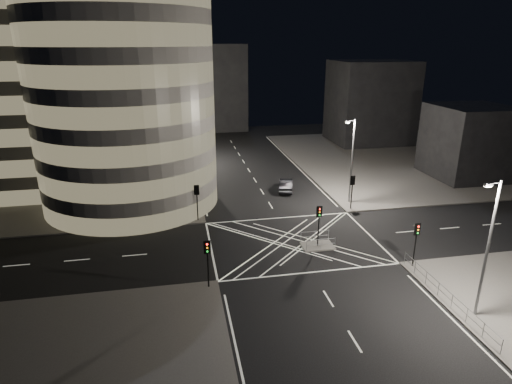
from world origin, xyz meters
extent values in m
plane|color=black|center=(0.00, 0.00, 0.00)|extent=(120.00, 120.00, 0.00)
cube|color=#585552|center=(-29.00, 27.00, 0.07)|extent=(42.00, 42.00, 0.15)
cube|color=#585552|center=(29.00, 27.00, 0.07)|extent=(42.00, 42.00, 0.15)
cube|color=slate|center=(2.00, -1.50, 0.07)|extent=(3.00, 2.00, 0.15)
cylinder|color=gray|center=(-16.00, 14.00, 12.65)|extent=(20.00, 20.00, 25.00)
cube|color=gray|center=(-26.00, 24.00, 12.65)|extent=(20.00, 18.00, 25.00)
cube|color=gray|center=(-22.00, 42.00, 11.15)|extent=(24.00, 16.00, 22.00)
cube|color=black|center=(26.00, 40.00, 7.65)|extent=(14.00, 12.00, 15.00)
cube|color=black|center=(30.00, 16.00, 5.15)|extent=(10.00, 10.00, 10.00)
cube|color=black|center=(-4.00, 58.00, 9.00)|extent=(18.00, 8.00, 18.00)
cylinder|color=black|center=(-10.50, 9.00, 1.89)|extent=(0.32, 0.32, 3.48)
ellipsoid|color=black|center=(-10.50, 9.00, 4.86)|extent=(4.49, 4.49, 5.16)
cylinder|color=black|center=(-10.50, 15.00, 2.08)|extent=(0.32, 0.32, 3.85)
ellipsoid|color=black|center=(-10.50, 15.00, 5.45)|extent=(5.28, 5.28, 6.08)
cylinder|color=black|center=(-10.50, 21.00, 2.00)|extent=(0.32, 0.32, 3.71)
ellipsoid|color=black|center=(-10.50, 21.00, 5.04)|extent=(4.30, 4.30, 4.95)
cylinder|color=black|center=(-10.50, 27.00, 1.91)|extent=(0.32, 0.32, 3.51)
ellipsoid|color=black|center=(-10.50, 27.00, 4.96)|extent=(4.70, 4.70, 5.41)
cylinder|color=black|center=(-10.50, 33.00, 1.70)|extent=(0.32, 0.32, 3.10)
ellipsoid|color=black|center=(-10.50, 33.00, 4.29)|extent=(3.77, 3.77, 4.33)
cylinder|color=black|center=(-8.80, 6.80, 1.65)|extent=(0.12, 0.12, 3.00)
cube|color=black|center=(-8.80, 6.80, 3.60)|extent=(0.28, 0.22, 0.90)
cube|color=black|center=(-8.80, 6.80, 3.60)|extent=(0.55, 0.04, 1.10)
cylinder|color=black|center=(-8.80, -6.80, 1.65)|extent=(0.12, 0.12, 3.00)
cube|color=black|center=(-8.80, -6.80, 3.60)|extent=(0.28, 0.22, 0.90)
cube|color=black|center=(-8.80, -6.80, 3.60)|extent=(0.55, 0.04, 1.10)
cylinder|color=black|center=(8.80, 6.80, 1.65)|extent=(0.12, 0.12, 3.00)
cube|color=black|center=(8.80, 6.80, 3.60)|extent=(0.28, 0.22, 0.90)
cube|color=black|center=(8.80, 6.80, 3.60)|extent=(0.55, 0.04, 1.10)
cylinder|color=black|center=(8.80, -6.80, 1.65)|extent=(0.12, 0.12, 3.00)
cube|color=black|center=(8.80, -6.80, 3.60)|extent=(0.28, 0.22, 0.90)
cube|color=black|center=(8.80, -6.80, 3.60)|extent=(0.55, 0.04, 1.10)
cylinder|color=black|center=(2.00, -1.50, 1.65)|extent=(0.12, 0.12, 3.00)
cube|color=black|center=(2.00, -1.50, 3.60)|extent=(0.28, 0.22, 0.90)
cube|color=black|center=(2.00, -1.50, 3.60)|extent=(0.55, 0.04, 1.10)
cylinder|color=slate|center=(-9.50, 12.00, 5.15)|extent=(0.20, 0.20, 10.00)
cylinder|color=slate|center=(-9.05, 12.00, 10.00)|extent=(0.90, 0.10, 0.10)
cube|color=slate|center=(-8.60, 12.00, 9.90)|extent=(0.50, 0.25, 0.18)
cube|color=white|center=(-8.60, 12.00, 9.79)|extent=(0.42, 0.20, 0.05)
cylinder|color=slate|center=(-9.50, 30.00, 5.15)|extent=(0.20, 0.20, 10.00)
cylinder|color=slate|center=(-9.05, 30.00, 10.00)|extent=(0.90, 0.10, 0.10)
cube|color=slate|center=(-8.60, 30.00, 9.90)|extent=(0.50, 0.25, 0.18)
cube|color=white|center=(-8.60, 30.00, 9.79)|extent=(0.42, 0.20, 0.05)
cylinder|color=slate|center=(9.50, 9.00, 5.15)|extent=(0.20, 0.20, 10.00)
cylinder|color=slate|center=(9.05, 9.00, 10.00)|extent=(0.90, 0.10, 0.10)
cube|color=slate|center=(8.60, 9.00, 9.90)|extent=(0.50, 0.25, 0.18)
cube|color=white|center=(8.60, 9.00, 9.79)|extent=(0.42, 0.20, 0.05)
cylinder|color=slate|center=(9.50, -14.00, 5.15)|extent=(0.20, 0.20, 10.00)
cylinder|color=slate|center=(9.05, -14.00, 10.00)|extent=(0.90, 0.10, 0.10)
cube|color=slate|center=(8.60, -14.00, 9.90)|extent=(0.50, 0.25, 0.18)
cube|color=white|center=(8.60, -14.00, 9.79)|extent=(0.42, 0.20, 0.05)
cube|color=slate|center=(8.30, -12.15, 0.70)|extent=(0.06, 11.70, 1.10)
cube|color=slate|center=(2.00, -2.40, 0.70)|extent=(2.80, 0.06, 1.10)
cube|color=slate|center=(2.00, -0.60, 0.70)|extent=(2.80, 0.06, 1.10)
imported|color=black|center=(3.13, 14.78, 0.80)|extent=(2.95, 5.13, 1.60)
camera|label=1|loc=(-10.66, -36.39, 18.46)|focal=30.00mm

